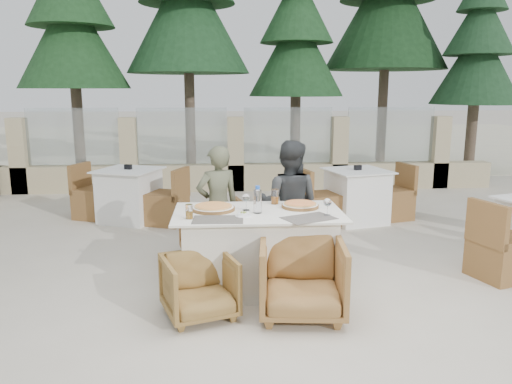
{
  "coord_description": "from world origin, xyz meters",
  "views": [
    {
      "loc": [
        -0.29,
        -4.65,
        1.91
      ],
      "look_at": [
        0.06,
        0.23,
        0.9
      ],
      "focal_mm": 35.0,
      "sensor_mm": 36.0,
      "label": 1
    }
  ],
  "objects": [
    {
      "name": "wine_glass_corner",
      "position": [
        0.68,
        -0.27,
        0.86
      ],
      "size": [
        0.08,
        0.08,
        0.18
      ],
      "primitive_type": null,
      "rotation": [
        0.0,
        0.0,
        -0.04
      ],
      "color": "silver",
      "rests_on": "dining_table"
    },
    {
      "name": "pizza_left",
      "position": [
        -0.37,
        0.02,
        0.8
      ],
      "size": [
        0.53,
        0.53,
        0.05
      ],
      "primitive_type": "cylinder",
      "rotation": [
        0.0,
        0.0,
        -0.36
      ],
      "color": "orange",
      "rests_on": "dining_table"
    },
    {
      "name": "olive_dish",
      "position": [
        -0.09,
        -0.23,
        0.79
      ],
      "size": [
        0.13,
        0.13,
        0.04
      ],
      "primitive_type": null,
      "rotation": [
        0.0,
        0.0,
        -0.24
      ],
      "color": "white",
      "rests_on": "dining_table"
    },
    {
      "name": "bg_table_a",
      "position": [
        -1.63,
        2.62,
        0.39
      ],
      "size": [
        1.82,
        1.35,
        0.77
      ],
      "primitive_type": null,
      "rotation": [
        0.0,
        0.0,
        -0.36
      ],
      "color": "silver",
      "rests_on": "ground"
    },
    {
      "name": "pine_far_left",
      "position": [
        -3.5,
        7.0,
        2.75
      ],
      "size": [
        2.42,
        2.42,
        5.5
      ],
      "primitive_type": "cone",
      "color": "#1F4A22",
      "rests_on": "ground"
    },
    {
      "name": "beer_glass_left",
      "position": [
        -0.58,
        -0.28,
        0.84
      ],
      "size": [
        0.08,
        0.08,
        0.13
      ],
      "primitive_type": "cylinder",
      "rotation": [
        0.0,
        0.0,
        0.29
      ],
      "color": "orange",
      "rests_on": "dining_table"
    },
    {
      "name": "wine_glass_centre",
      "position": [
        -0.05,
        -0.01,
        0.86
      ],
      "size": [
        0.09,
        0.09,
        0.18
      ],
      "primitive_type": null,
      "rotation": [
        0.0,
        0.0,
        0.27
      ],
      "color": "silver",
      "rests_on": "dining_table"
    },
    {
      "name": "perimeter_wall_far",
      "position": [
        0.0,
        4.8,
        0.8
      ],
      "size": [
        10.0,
        0.34,
        1.6
      ],
      "primitive_type": null,
      "color": "#C0B187",
      "rests_on": "ground"
    },
    {
      "name": "armchair_near_right",
      "position": [
        0.39,
        -0.68,
        0.33
      ],
      "size": [
        0.78,
        0.8,
        0.67
      ],
      "primitive_type": "imported",
      "rotation": [
        0.0,
        0.0,
        -0.1
      ],
      "color": "olive",
      "rests_on": "ground"
    },
    {
      "name": "placemat_near_right",
      "position": [
        0.49,
        -0.35,
        0.77
      ],
      "size": [
        0.53,
        0.46,
        0.0
      ],
      "primitive_type": "cube",
      "rotation": [
        0.0,
        0.0,
        0.43
      ],
      "color": "#605952",
      "rests_on": "dining_table"
    },
    {
      "name": "placemat_near_left",
      "position": [
        -0.32,
        -0.34,
        0.77
      ],
      "size": [
        0.46,
        0.32,
        0.0
      ],
      "primitive_type": "cube",
      "rotation": [
        0.0,
        0.0,
        -0.05
      ],
      "color": "#5B564E",
      "rests_on": "dining_table"
    },
    {
      "name": "pizza_right",
      "position": [
        0.48,
        0.07,
        0.79
      ],
      "size": [
        0.39,
        0.39,
        0.05
      ],
      "primitive_type": "cylinder",
      "rotation": [
        0.0,
        0.0,
        0.08
      ],
      "color": "#F35221",
      "rests_on": "dining_table"
    },
    {
      "name": "armchair_far_left",
      "position": [
        -0.37,
        0.82,
        0.33
      ],
      "size": [
        0.86,
        0.88,
        0.67
      ],
      "primitive_type": "imported",
      "rotation": [
        0.0,
        0.0,
        3.37
      ],
      "color": "olive",
      "rests_on": "ground"
    },
    {
      "name": "water_bottle",
      "position": [
        0.05,
        -0.12,
        0.9
      ],
      "size": [
        0.08,
        0.08,
        0.26
      ],
      "primitive_type": "cylinder",
      "rotation": [
        0.0,
        0.0,
        0.11
      ],
      "color": "silver",
      "rests_on": "dining_table"
    },
    {
      "name": "dining_table",
      "position": [
        0.06,
        -0.07,
        0.39
      ],
      "size": [
        1.6,
        0.9,
        0.77
      ],
      "primitive_type": null,
      "color": "white",
      "rests_on": "ground"
    },
    {
      "name": "pine_centre",
      "position": [
        1.5,
        7.2,
        2.5
      ],
      "size": [
        2.2,
        2.2,
        5.0
      ],
      "primitive_type": "cone",
      "color": "#1F4A23",
      "rests_on": "ground"
    },
    {
      "name": "ground",
      "position": [
        0.0,
        0.0,
        0.0
      ],
      "size": [
        80.0,
        80.0,
        0.0
      ],
      "primitive_type": "plane",
      "color": "beige",
      "rests_on": "ground"
    },
    {
      "name": "pine_mid_right",
      "position": [
        3.8,
        7.8,
        3.4
      ],
      "size": [
        2.99,
        2.99,
        6.8
      ],
      "primitive_type": "cone",
      "color": "#193C1C",
      "rests_on": "ground"
    },
    {
      "name": "bg_table_b",
      "position": [
        1.68,
        2.31,
        0.39
      ],
      "size": [
        1.79,
        1.2,
        0.77
      ],
      "primitive_type": null,
      "rotation": [
        0.0,
        0.0,
        0.25
      ],
      "color": "white",
      "rests_on": "ground"
    },
    {
      "name": "pine_mid_left",
      "position": [
        -1.0,
        7.5,
        3.25
      ],
      "size": [
        2.86,
        2.86,
        6.5
      ],
      "primitive_type": "cone",
      "color": "#1F4925",
      "rests_on": "ground"
    },
    {
      "name": "armchair_near_left",
      "position": [
        -0.49,
        -0.65,
        0.27
      ],
      "size": [
        0.73,
        0.74,
        0.54
      ],
      "primitive_type": "imported",
      "rotation": [
        0.0,
        0.0,
        0.33
      ],
      "color": "olive",
      "rests_on": "ground"
    },
    {
      "name": "armchair_far_right",
      "position": [
        0.4,
        0.73,
        0.27
      ],
      "size": [
        0.7,
        0.71,
        0.53
      ],
      "primitive_type": "imported",
      "rotation": [
        0.0,
        0.0,
        3.4
      ],
      "color": "olive",
      "rests_on": "ground"
    },
    {
      "name": "pine_far_right",
      "position": [
        5.5,
        6.5,
        2.25
      ],
      "size": [
        1.98,
        1.98,
        4.5
      ],
      "primitive_type": "cone",
      "color": "#1E4425",
      "rests_on": "ground"
    },
    {
      "name": "diner_right",
      "position": [
        0.44,
        0.54,
        0.69
      ],
      "size": [
        0.81,
        0.71,
        1.39
      ],
      "primitive_type": "imported",
      "rotation": [
        0.0,
        0.0,
        2.82
      ],
      "color": "#323537",
      "rests_on": "ground"
    },
    {
      "name": "sand_patch",
      "position": [
        0.0,
        14.0,
        0.01
      ],
      "size": [
        30.0,
        16.0,
        0.01
      ],
      "primitive_type": "cube",
      "color": "beige",
      "rests_on": "ground"
    },
    {
      "name": "diner_left",
      "position": [
        -0.33,
        0.66,
        0.66
      ],
      "size": [
        0.56,
        0.46,
        1.32
      ],
      "primitive_type": "imported",
      "rotation": [
        0.0,
        0.0,
        3.49
      ],
      "color": "#565941",
      "rests_on": "ground"
    },
    {
      "name": "beer_glass_right",
      "position": [
        0.25,
        0.24,
        0.84
      ],
      "size": [
        0.08,
        0.08,
        0.15
      ],
      "primitive_type": "cylinder",
      "rotation": [
        0.0,
        0.0,
        0.07
      ],
      "color": "#C56E1B",
      "rests_on": "dining_table"
    }
  ]
}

